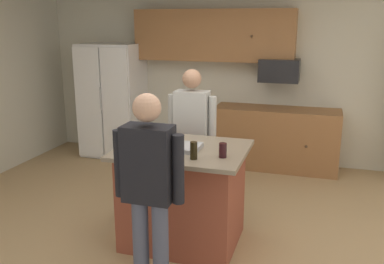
% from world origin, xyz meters
% --- Properties ---
extents(floor, '(7.04, 7.04, 0.00)m').
position_xyz_m(floor, '(0.00, 0.00, 0.00)').
color(floor, tan).
rests_on(floor, ground).
extents(back_wall, '(6.40, 0.10, 2.60)m').
position_xyz_m(back_wall, '(0.00, 2.80, 1.30)').
color(back_wall, beige).
rests_on(back_wall, ground).
extents(cabinet_run_upper, '(2.40, 0.38, 0.75)m').
position_xyz_m(cabinet_run_upper, '(-0.40, 2.60, 1.93)').
color(cabinet_run_upper, '#936038').
extents(cabinet_run_lower, '(1.80, 0.63, 0.90)m').
position_xyz_m(cabinet_run_lower, '(0.60, 2.48, 0.45)').
color(cabinet_run_lower, '#936038').
rests_on(cabinet_run_lower, ground).
extents(refrigerator, '(0.92, 0.76, 1.79)m').
position_xyz_m(refrigerator, '(-2.00, 2.38, 0.90)').
color(refrigerator, white).
rests_on(refrigerator, ground).
extents(microwave_over_range, '(0.56, 0.40, 0.32)m').
position_xyz_m(microwave_over_range, '(0.60, 2.50, 1.45)').
color(microwave_over_range, black).
extents(kitchen_island, '(1.21, 0.97, 0.97)m').
position_xyz_m(kitchen_island, '(-0.03, -0.01, 0.49)').
color(kitchen_island, brown).
rests_on(kitchen_island, ground).
extents(person_guest_by_door, '(0.57, 0.22, 1.63)m').
position_xyz_m(person_guest_by_door, '(-0.03, -0.84, 0.94)').
color(person_guest_by_door, '#4C5166').
rests_on(person_guest_by_door, ground).
extents(person_elder_center, '(0.57, 0.22, 1.62)m').
position_xyz_m(person_elder_center, '(-0.19, 0.82, 0.93)').
color(person_elder_center, '#4C5166').
rests_on(person_elder_center, ground).
extents(mug_blue_stoneware, '(0.12, 0.08, 0.10)m').
position_xyz_m(mug_blue_stoneware, '(-0.31, -0.26, 1.02)').
color(mug_blue_stoneware, '#4C6B99').
rests_on(mug_blue_stoneware, kitchen_island).
extents(tumbler_amber, '(0.06, 0.06, 0.16)m').
position_xyz_m(tumbler_amber, '(0.17, -0.30, 1.05)').
color(tumbler_amber, black).
rests_on(tumbler_amber, kitchen_island).
extents(glass_dark_ale, '(0.07, 0.07, 0.13)m').
position_xyz_m(glass_dark_ale, '(0.40, -0.18, 1.03)').
color(glass_dark_ale, black).
rests_on(glass_dark_ale, kitchen_island).
extents(glass_stout_tall, '(0.07, 0.07, 0.13)m').
position_xyz_m(glass_stout_tall, '(-0.44, -0.23, 1.03)').
color(glass_stout_tall, black).
rests_on(glass_stout_tall, kitchen_island).
extents(serving_tray, '(0.44, 0.30, 0.04)m').
position_xyz_m(serving_tray, '(-0.07, -0.05, 0.99)').
color(serving_tray, '#B7B7BC').
rests_on(serving_tray, kitchen_island).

